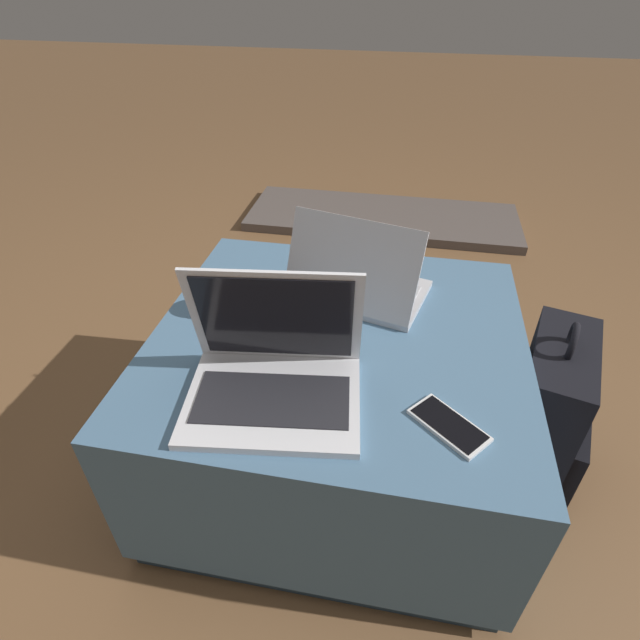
{
  "coord_description": "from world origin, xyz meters",
  "views": [
    {
      "loc": [
        0.12,
        -0.9,
        1.17
      ],
      "look_at": [
        -0.03,
        -0.06,
        0.53
      ],
      "focal_mm": 28.0,
      "sensor_mm": 36.0,
      "label": 1
    }
  ],
  "objects_px": {
    "cell_phone": "(449,425)",
    "backpack": "(546,417)",
    "wrist_brace": "(251,302)",
    "laptop_near": "(274,371)",
    "laptop_far": "(357,282)"
  },
  "relations": [
    {
      "from": "laptop_far",
      "to": "backpack",
      "type": "relative_size",
      "value": 0.74
    },
    {
      "from": "cell_phone",
      "to": "backpack",
      "type": "xyz_separation_m",
      "value": [
        0.29,
        0.3,
        -0.25
      ]
    },
    {
      "from": "cell_phone",
      "to": "wrist_brace",
      "type": "height_order",
      "value": "wrist_brace"
    },
    {
      "from": "laptop_near",
      "to": "backpack",
      "type": "distance_m",
      "value": 0.75
    },
    {
      "from": "cell_phone",
      "to": "laptop_near",
      "type": "bearing_deg",
      "value": 125.08
    },
    {
      "from": "laptop_near",
      "to": "wrist_brace",
      "type": "relative_size",
      "value": 1.83
    },
    {
      "from": "backpack",
      "to": "wrist_brace",
      "type": "distance_m",
      "value": 0.8
    },
    {
      "from": "cell_phone",
      "to": "backpack",
      "type": "bearing_deg",
      "value": -3.39
    },
    {
      "from": "laptop_near",
      "to": "backpack",
      "type": "bearing_deg",
      "value": 15.89
    },
    {
      "from": "laptop_near",
      "to": "laptop_far",
      "type": "relative_size",
      "value": 1.0
    },
    {
      "from": "cell_phone",
      "to": "wrist_brace",
      "type": "bearing_deg",
      "value": 100.05
    },
    {
      "from": "laptop_near",
      "to": "wrist_brace",
      "type": "distance_m",
      "value": 0.27
    },
    {
      "from": "laptop_near",
      "to": "cell_phone",
      "type": "xyz_separation_m",
      "value": [
        0.34,
        -0.03,
        -0.05
      ]
    },
    {
      "from": "laptop_far",
      "to": "cell_phone",
      "type": "xyz_separation_m",
      "value": [
        0.22,
        -0.4,
        -0.04
      ]
    },
    {
      "from": "backpack",
      "to": "laptop_far",
      "type": "bearing_deg",
      "value": 94.46
    }
  ]
}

